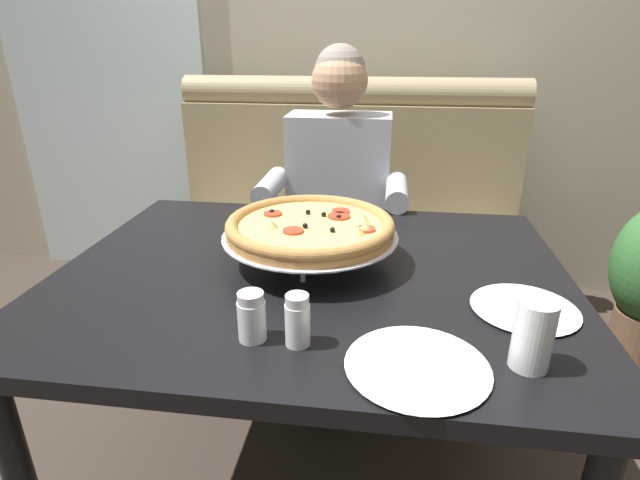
{
  "coord_description": "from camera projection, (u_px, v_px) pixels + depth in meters",
  "views": [
    {
      "loc": [
        0.17,
        -1.11,
        1.29
      ],
      "look_at": [
        0.01,
        0.09,
        0.79
      ],
      "focal_mm": 27.6,
      "sensor_mm": 36.0,
      "label": 1
    }
  ],
  "objects": [
    {
      "name": "back_wall_with_window",
      "position": [
        358.0,
        14.0,
        2.41
      ],
      "size": [
        6.0,
        0.12,
        2.8
      ],
      "primitive_type": "cube",
      "color": "#BCB29E",
      "rests_on": "ground_plane"
    },
    {
      "name": "window_panel",
      "position": [
        95.0,
        15.0,
        2.51
      ],
      "size": [
        1.1,
        0.02,
        2.8
      ],
      "primitive_type": "cube",
      "color": "white",
      "rests_on": "ground_plane"
    },
    {
      "name": "booth_bench",
      "position": [
        344.0,
        247.0,
        2.27
      ],
      "size": [
        1.58,
        0.78,
        1.13
      ],
      "color": "#998966",
      "rests_on": "ground_plane"
    },
    {
      "name": "dining_table",
      "position": [
        312.0,
        298.0,
        1.28
      ],
      "size": [
        1.28,
        1.0,
        0.75
      ],
      "color": "black",
      "rests_on": "ground_plane"
    },
    {
      "name": "diner_main",
      "position": [
        336.0,
        200.0,
        1.9
      ],
      "size": [
        0.54,
        0.64,
        1.27
      ],
      "color": "#2D3342",
      "rests_on": "ground_plane"
    },
    {
      "name": "pizza",
      "position": [
        310.0,
        227.0,
        1.26
      ],
      "size": [
        0.45,
        0.45,
        0.13
      ],
      "color": "silver",
      "rests_on": "dining_table"
    },
    {
      "name": "shaker_parmesan",
      "position": [
        298.0,
        324.0,
        0.93
      ],
      "size": [
        0.05,
        0.05,
        0.11
      ],
      "color": "white",
      "rests_on": "dining_table"
    },
    {
      "name": "shaker_oregano",
      "position": [
        252.0,
        320.0,
        0.94
      ],
      "size": [
        0.06,
        0.06,
        0.1
      ],
      "color": "white",
      "rests_on": "dining_table"
    },
    {
      "name": "plate_near_left",
      "position": [
        525.0,
        306.0,
        1.06
      ],
      "size": [
        0.23,
        0.23,
        0.02
      ],
      "color": "white",
      "rests_on": "dining_table"
    },
    {
      "name": "plate_near_right",
      "position": [
        417.0,
        363.0,
        0.87
      ],
      "size": [
        0.26,
        0.26,
        0.02
      ],
      "color": "white",
      "rests_on": "dining_table"
    },
    {
      "name": "drinking_glass",
      "position": [
        532.0,
        339.0,
        0.86
      ],
      "size": [
        0.07,
        0.07,
        0.13
      ],
      "color": "silver",
      "rests_on": "dining_table"
    },
    {
      "name": "patio_chair",
      "position": [
        152.0,
        154.0,
        3.5
      ],
      "size": [
        0.4,
        0.4,
        0.86
      ],
      "color": "black",
      "rests_on": "ground_plane"
    }
  ]
}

